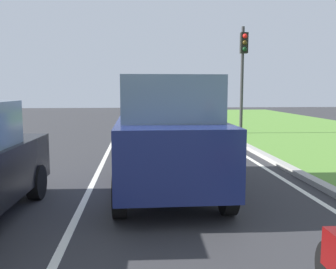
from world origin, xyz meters
name	(u,v)px	position (x,y,z in m)	size (l,w,h in m)	color
ground_plane	(129,151)	(0.00, 14.00, 0.00)	(60.00, 60.00, 0.00)	#2D2D30
lane_line_center	(108,151)	(-0.70, 14.00, 0.00)	(0.12, 32.00, 0.01)	silver
lane_line_right_edge	(235,150)	(3.60, 14.00, 0.00)	(0.12, 32.00, 0.01)	silver
curb_right	(250,148)	(4.10, 14.00, 0.06)	(0.24, 48.00, 0.12)	#9E9B93
car_suv_ahead	(167,134)	(0.87, 9.01, 1.17)	(2.00, 4.51, 2.28)	navy
traffic_light_near_right	(243,62)	(5.00, 18.23, 3.24)	(0.32, 0.50, 4.82)	#2D2D2D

